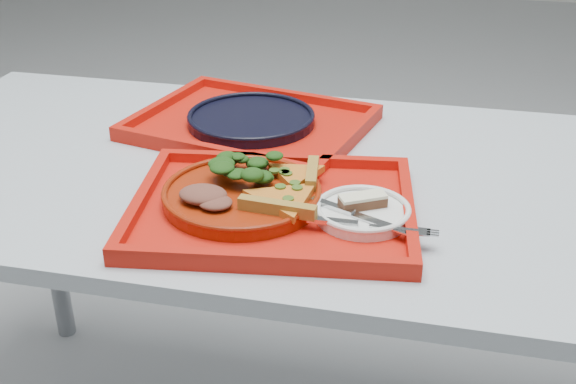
# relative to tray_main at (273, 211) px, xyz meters

# --- Properties ---
(table) EXTENTS (1.60, 0.80, 0.75)m
(table) POSITION_rel_tray_main_xyz_m (-0.02, 0.17, -0.08)
(table) COLOR silver
(table) RESTS_ON ground
(tray_main) EXTENTS (0.49, 0.41, 0.01)m
(tray_main) POSITION_rel_tray_main_xyz_m (0.00, 0.00, 0.00)
(tray_main) COLOR #BA1509
(tray_main) RESTS_ON table
(tray_far) EXTENTS (0.52, 0.44, 0.01)m
(tray_far) POSITION_rel_tray_main_xyz_m (-0.13, 0.34, 0.00)
(tray_far) COLOR #BA1509
(tray_far) RESTS_ON table
(dinner_plate) EXTENTS (0.26, 0.26, 0.02)m
(dinner_plate) POSITION_rel_tray_main_xyz_m (-0.05, 0.01, 0.02)
(dinner_plate) COLOR maroon
(dinner_plate) RESTS_ON tray_main
(side_plate) EXTENTS (0.15, 0.15, 0.01)m
(side_plate) POSITION_rel_tray_main_xyz_m (0.14, 0.00, 0.01)
(side_plate) COLOR white
(side_plate) RESTS_ON tray_main
(navy_plate) EXTENTS (0.26, 0.26, 0.02)m
(navy_plate) POSITION_rel_tray_main_xyz_m (-0.13, 0.34, 0.01)
(navy_plate) COLOR black
(navy_plate) RESTS_ON tray_far
(pizza_slice_a) EXTENTS (0.13, 0.15, 0.02)m
(pizza_slice_a) POSITION_rel_tray_main_xyz_m (0.02, -0.01, 0.03)
(pizza_slice_a) COLOR gold
(pizza_slice_a) RESTS_ON dinner_plate
(pizza_slice_b) EXTENTS (0.13, 0.11, 0.02)m
(pizza_slice_b) POSITION_rel_tray_main_xyz_m (0.02, 0.08, 0.03)
(pizza_slice_b) COLOR gold
(pizza_slice_b) RESTS_ON dinner_plate
(salad_heap) EXTENTS (0.10, 0.09, 0.05)m
(salad_heap) POSITION_rel_tray_main_xyz_m (-0.07, 0.06, 0.05)
(salad_heap) COLOR black
(salad_heap) RESTS_ON dinner_plate
(meat_portion) EXTENTS (0.08, 0.06, 0.02)m
(meat_portion) POSITION_rel_tray_main_xyz_m (-0.11, -0.03, 0.04)
(meat_portion) COLOR brown
(meat_portion) RESTS_ON dinner_plate
(dessert_bar) EXTENTS (0.08, 0.06, 0.02)m
(dessert_bar) POSITION_rel_tray_main_xyz_m (0.14, 0.01, 0.03)
(dessert_bar) COLOR #4D2A19
(dessert_bar) RESTS_ON side_plate
(knife) EXTENTS (0.18, 0.09, 0.01)m
(knife) POSITION_rel_tray_main_xyz_m (0.15, -0.03, 0.02)
(knife) COLOR silver
(knife) RESTS_ON side_plate
(fork) EXTENTS (0.19, 0.02, 0.01)m
(fork) POSITION_rel_tray_main_xyz_m (0.16, -0.05, 0.02)
(fork) COLOR silver
(fork) RESTS_ON side_plate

